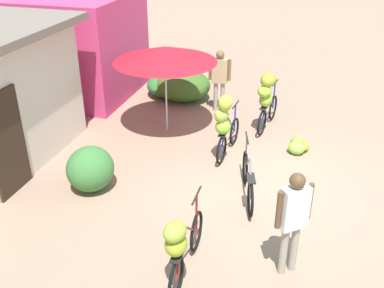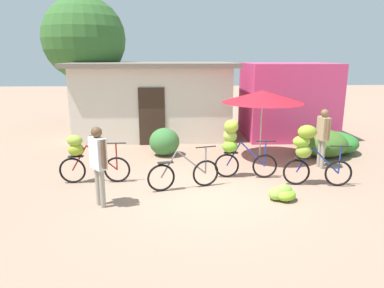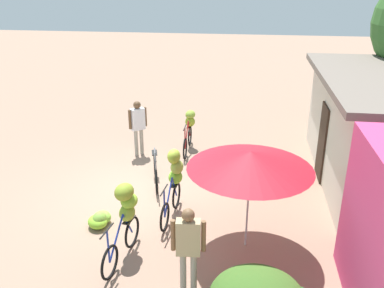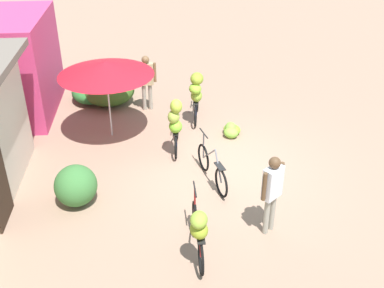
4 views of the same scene
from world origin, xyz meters
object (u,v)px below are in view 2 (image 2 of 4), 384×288
object	(u,v)px
bicycle_leftmost	(84,155)
bicycle_near_pile	(184,174)
building_low	(154,99)
banana_pile_on_ground	(283,194)
bicycle_center_loaded	(235,145)
market_umbrella	(262,97)
person_vendor	(323,132)
shop_pink	(287,100)
tree_behind_building	(84,39)
person_bystander	(98,158)
bicycle_by_shop	(308,149)

from	to	relation	value
bicycle_leftmost	bicycle_near_pile	xyz separation A→B (m)	(2.42, -0.53, -0.34)
building_low	banana_pile_on_ground	bearing A→B (deg)	-65.29
bicycle_center_loaded	bicycle_leftmost	bearing A→B (deg)	-176.92
market_umbrella	person_vendor	bearing A→B (deg)	-32.70
shop_pink	tree_behind_building	xyz separation A→B (m)	(-8.00, 2.04, 2.32)
market_umbrella	bicycle_center_loaded	xyz separation A→B (m)	(-1.06, -1.65, -1.03)
person_vendor	person_bystander	distance (m)	6.07
building_low	person_bystander	distance (m)	6.92
tree_behind_building	bicycle_center_loaded	bearing A→B (deg)	-52.57
shop_pink	building_low	bearing A→B (deg)	174.73
banana_pile_on_ground	bicycle_leftmost	bearing A→B (deg)	163.90
banana_pile_on_ground	bicycle_center_loaded	bearing A→B (deg)	118.03
market_umbrella	bicycle_leftmost	size ratio (longest dim) A/B	1.39
bicycle_near_pile	bicycle_leftmost	bearing A→B (deg)	167.55
bicycle_near_pile	person_bystander	size ratio (longest dim) A/B	1.00
bicycle_center_loaded	person_bystander	size ratio (longest dim) A/B	0.94
building_low	bicycle_center_loaded	size ratio (longest dim) A/B	3.86
shop_pink	market_umbrella	distance (m)	3.60
shop_pink	bicycle_near_pile	distance (m)	6.94
tree_behind_building	bicycle_leftmost	distance (m)	7.76
person_bystander	market_umbrella	bearing A→B (deg)	38.59
bicycle_near_pile	person_bystander	bearing A→B (deg)	-152.80
market_umbrella	bicycle_center_loaded	distance (m)	2.22
banana_pile_on_ground	bicycle_near_pile	bearing A→B (deg)	159.88
building_low	market_umbrella	bearing A→B (deg)	-46.85
shop_pink	banana_pile_on_ground	distance (m)	6.69
bicycle_leftmost	person_vendor	distance (m)	6.34
tree_behind_building	person_bystander	world-z (taller)	tree_behind_building
person_bystander	shop_pink	bearing A→B (deg)	47.53
shop_pink	bicycle_leftmost	world-z (taller)	shop_pink
person_vendor	person_bystander	world-z (taller)	person_bystander
bicycle_by_shop	bicycle_leftmost	bearing A→B (deg)	175.22
shop_pink	person_bystander	bearing A→B (deg)	-132.47
market_umbrella	bicycle_near_pile	size ratio (longest dim) A/B	1.42
person_vendor	market_umbrella	bearing A→B (deg)	147.30
bicycle_near_pile	person_bystander	world-z (taller)	person_bystander
tree_behind_building	bicycle_center_loaded	distance (m)	9.03
shop_pink	person_vendor	size ratio (longest dim) A/B	1.94
tree_behind_building	bicycle_near_pile	bearing A→B (deg)	-62.68
bicycle_leftmost	building_low	bearing A→B (deg)	75.23
tree_behind_building	person_vendor	distance (m)	10.23
shop_pink	bicycle_by_shop	bearing A→B (deg)	-102.17
building_low	bicycle_leftmost	xyz separation A→B (m)	(-1.43, -5.43, -0.72)
market_umbrella	bicycle_near_pile	world-z (taller)	market_umbrella
bicycle_leftmost	person_vendor	size ratio (longest dim) A/B	1.05
person_bystander	tree_behind_building	bearing A→B (deg)	104.26
person_vendor	person_bystander	size ratio (longest dim) A/B	0.98
building_low	market_umbrella	distance (m)	4.93
bicycle_center_loaded	banana_pile_on_ground	xyz separation A→B (m)	(0.80, -1.51, -0.71)
market_umbrella	bicycle_center_loaded	size ratio (longest dim) A/B	1.51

